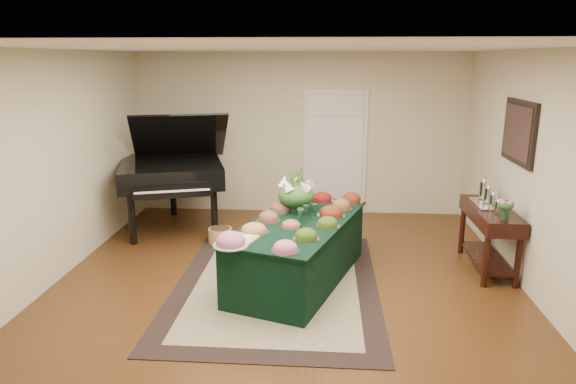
# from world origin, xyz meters

# --- Properties ---
(ground) EXTENTS (6.00, 6.00, 0.00)m
(ground) POSITION_xyz_m (0.00, 0.00, 0.00)
(ground) COLOR black
(ground) RESTS_ON ground
(area_rug) EXTENTS (2.36, 3.31, 0.01)m
(area_rug) POSITION_xyz_m (-0.11, -0.03, 0.01)
(area_rug) COLOR black
(area_rug) RESTS_ON ground
(kitchen_doorway) EXTENTS (1.05, 0.07, 2.10)m
(kitchen_doorway) POSITION_xyz_m (0.60, 2.97, 1.02)
(kitchen_doorway) COLOR silver
(kitchen_doorway) RESTS_ON ground
(buffet_table) EXTENTS (1.69, 2.42, 0.75)m
(buffet_table) POSITION_xyz_m (0.14, 0.12, 0.38)
(buffet_table) COLOR black
(buffet_table) RESTS_ON ground
(food_platters) EXTENTS (1.63, 2.30, 0.15)m
(food_platters) POSITION_xyz_m (0.14, 0.20, 0.80)
(food_platters) COLOR silver
(food_platters) RESTS_ON buffet_table
(cutting_board) EXTENTS (0.43, 0.43, 0.10)m
(cutting_board) POSITION_xyz_m (-0.45, -0.56, 0.78)
(cutting_board) COLOR tan
(cutting_board) RESTS_ON buffet_table
(green_goblets) EXTENTS (0.23, 0.33, 0.18)m
(green_goblets) POSITION_xyz_m (0.22, 0.11, 0.84)
(green_goblets) COLOR #14331E
(green_goblets) RESTS_ON buffet_table
(floral_centerpiece) EXTENTS (0.47, 0.47, 0.47)m
(floral_centerpiece) POSITION_xyz_m (0.09, 0.49, 1.03)
(floral_centerpiece) COLOR #14331E
(floral_centerpiece) RESTS_ON buffet_table
(grand_piano) EXTENTS (1.90, 2.10, 1.82)m
(grand_piano) POSITION_xyz_m (-1.91, 1.95, 0.92)
(grand_piano) COLOR black
(grand_piano) RESTS_ON ground
(wicker_basket) EXTENTS (0.34, 0.34, 0.21)m
(wicker_basket) POSITION_xyz_m (-1.06, 1.33, 0.11)
(wicker_basket) COLOR #A88343
(wicker_basket) RESTS_ON ground
(mahogany_sideboard) EXTENTS (0.45, 1.28, 0.81)m
(mahogany_sideboard) POSITION_xyz_m (2.49, 0.63, 0.62)
(mahogany_sideboard) COLOR black
(mahogany_sideboard) RESTS_ON ground
(tea_service) EXTENTS (0.34, 0.74, 0.30)m
(tea_service) POSITION_xyz_m (2.50, 0.75, 0.92)
(tea_service) COLOR silver
(tea_service) RESTS_ON mahogany_sideboard
(pink_bouquet) EXTENTS (0.20, 0.20, 0.25)m
(pink_bouquet) POSITION_xyz_m (2.50, 0.16, 0.97)
(pink_bouquet) COLOR #14331E
(pink_bouquet) RESTS_ON mahogany_sideboard
(wall_painting) EXTENTS (0.05, 0.95, 0.75)m
(wall_painting) POSITION_xyz_m (2.72, 0.63, 1.75)
(wall_painting) COLOR black
(wall_painting) RESTS_ON ground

